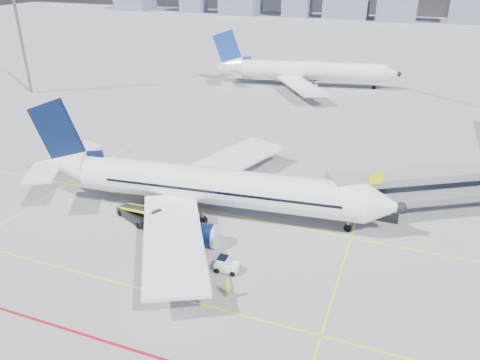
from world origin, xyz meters
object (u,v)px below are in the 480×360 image
object	(u,v)px
main_aircraft	(203,185)
second_aircraft	(303,71)
baggage_tug	(225,265)
ramp_worker	(229,288)
belt_loader	(136,214)
cargo_dolly	(168,263)

from	to	relation	value
main_aircraft	second_aircraft	size ratio (longest dim) A/B	1.03
baggage_tug	main_aircraft	bearing A→B (deg)	122.85
main_aircraft	baggage_tug	distance (m)	11.04
second_aircraft	ramp_worker	bearing A→B (deg)	-91.66
second_aircraft	baggage_tug	size ratio (longest dim) A/B	19.07
baggage_tug	belt_loader	distance (m)	12.98
second_aircraft	baggage_tug	world-z (taller)	second_aircraft
main_aircraft	belt_loader	bearing A→B (deg)	-152.12
cargo_dolly	ramp_worker	size ratio (longest dim) A/B	1.94
second_aircraft	ramp_worker	size ratio (longest dim) A/B	21.97
second_aircraft	cargo_dolly	distance (m)	68.10
main_aircraft	baggage_tug	world-z (taller)	main_aircraft
main_aircraft	cargo_dolly	world-z (taller)	main_aircraft
main_aircraft	baggage_tug	bearing A→B (deg)	-61.09
baggage_tug	cargo_dolly	xyz separation A→B (m)	(-4.59, -1.94, 0.28)
belt_loader	ramp_worker	bearing A→B (deg)	-5.40
main_aircraft	baggage_tug	size ratio (longest dim) A/B	19.58
second_aircraft	cargo_dolly	world-z (taller)	second_aircraft
second_aircraft	belt_loader	xyz separation A→B (m)	(-2.51, -61.12, -2.53)
main_aircraft	second_aircraft	bearing A→B (deg)	87.23
second_aircraft	belt_loader	bearing A→B (deg)	-103.15
cargo_dolly	belt_loader	distance (m)	10.08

